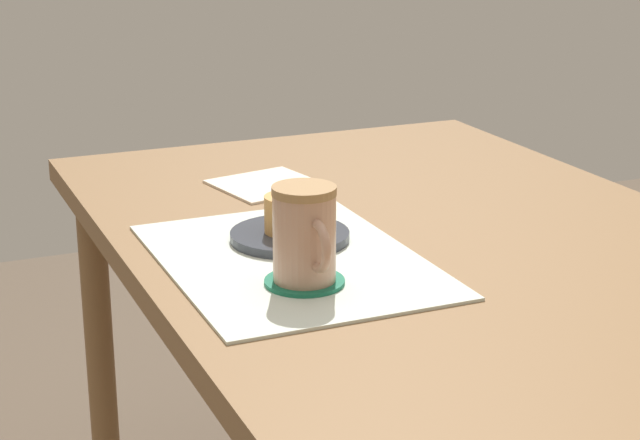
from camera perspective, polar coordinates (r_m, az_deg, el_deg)
name	(u,v)px	position (r m, az deg, el deg)	size (l,w,h in m)	color
dining_table	(441,296)	(1.44, 6.47, -4.04)	(1.32, 0.80, 0.71)	brown
placemat	(291,260)	(1.34, -1.57, -2.15)	(0.42, 0.31, 0.00)	silver
pastry_plate	(290,236)	(1.41, -1.62, -0.85)	(0.16, 0.16, 0.01)	#333842
pastry	(290,214)	(1.40, -1.63, 0.33)	(0.07, 0.07, 0.05)	tan
coffee_coaster	(305,282)	(1.26, -0.83, -3.30)	(0.10, 0.10, 0.01)	#196B4C
coffee_mug	(305,234)	(1.24, -0.80, -0.77)	(0.11, 0.08, 0.11)	tan
paper_napkin	(268,185)	(1.68, -2.80, 1.89)	(0.15, 0.15, 0.00)	silver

